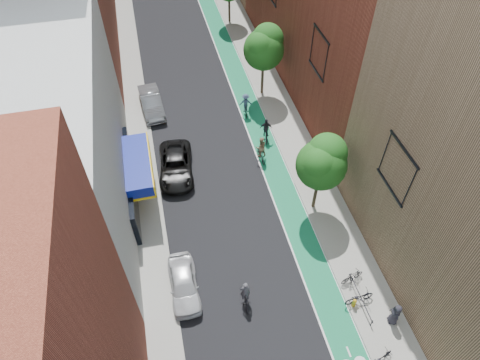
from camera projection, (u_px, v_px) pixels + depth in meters
bike_lane at (240, 84)px, 41.19m from camera, size 2.00×68.00×0.01m
sidewalk_left at (135, 98)px, 39.58m from camera, size 2.00×68.00×0.15m
sidewalk_right at (265, 80)px, 41.53m from camera, size 3.00×68.00×0.15m
building_left_white at (51, 146)px, 26.57m from camera, size 8.00×20.00×12.00m
tree_near at (322, 162)px, 27.56m from camera, size 3.40×3.36×6.42m
tree_mid at (264, 47)px, 36.53m from camera, size 3.55×3.53×6.74m
parked_car_white at (184, 284)px, 26.03m from camera, size 1.75×4.30×1.46m
parked_car_black at (176, 166)px, 32.77m from camera, size 3.03×5.63×1.50m
parked_car_silver at (151, 103)px, 37.92m from camera, size 2.11×5.06×1.63m
cyclist_lead at (245, 296)px, 25.53m from camera, size 0.81×1.87×2.08m
cyclist_lane_near at (261, 150)px, 33.63m from camera, size 0.94×1.83×2.18m
cyclist_lane_mid at (266, 132)px, 35.32m from camera, size 1.07×1.92×2.05m
cyclist_lane_far at (246, 105)px, 37.51m from camera, size 1.18×1.81×2.03m
parked_bike_near at (381, 358)px, 23.22m from camera, size 1.68×1.06×0.84m
parked_bike_mid at (352, 276)px, 26.49m from camera, size 1.67×0.81×0.97m
parked_bike_far at (359, 297)px, 25.54m from camera, size 1.90×0.79×0.97m
pedestrian at (395, 314)px, 24.44m from camera, size 0.68×0.92×1.72m
fire_hydrant at (354, 303)px, 25.43m from camera, size 0.25×0.25×0.70m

